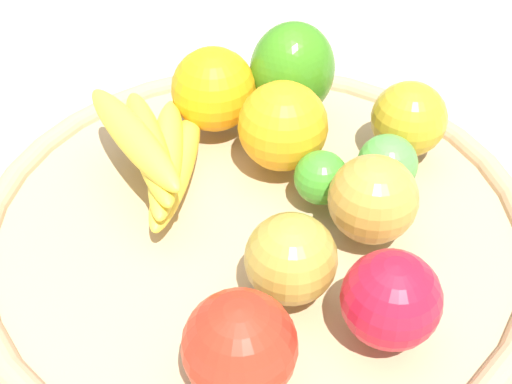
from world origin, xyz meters
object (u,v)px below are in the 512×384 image
Objects in this scene: apple_3 at (373,199)px; banana_bunch at (157,152)px; orange_0 at (283,126)px; apple_0 at (409,119)px; apple_2 at (391,300)px; lime_0 at (387,164)px; bell_pepper at (292,70)px; orange_1 at (214,89)px; apple_4 at (240,347)px; lime_1 at (321,178)px; apple_1 at (291,259)px.

banana_bunch is at bearing -151.05° from apple_3.
orange_0 reaches higher than apple_0.
apple_2 is 0.15m from lime_0.
orange_1 is at bearing -10.29° from bell_pepper.
apple_4 is at bearing -35.60° from orange_1.
apple_3 reaches higher than lime_1.
orange_0 is 0.11m from apple_3.
orange_0 is 0.48× the size of banana_bunch.
orange_0 is at bearing -122.24° from apple_0.
orange_1 is at bearing 155.65° from apple_1.
orange_1 is (-0.03, 0.09, 0.01)m from banana_bunch.
lime_0 is at bearing 118.51° from apple_3.
apple_3 is (0.11, -0.01, -0.00)m from orange_0.
orange_0 is at bearing 63.18° from banana_bunch.
orange_1 is at bearing -144.07° from apple_0.
lime_0 is (0.13, -0.02, -0.02)m from bell_pepper.
apple_3 is at bearing 102.56° from apple_4.
bell_pepper is at bearing 157.03° from apple_3.
lime_0 is (-0.03, 0.05, -0.01)m from apple_3.
apple_0 is 1.01× the size of apple_1.
orange_1 is (-0.14, -0.10, 0.01)m from apple_0.
apple_3 is 0.06m from lime_1.
apple_1 reaches higher than lime_0.
lime_1 is (0.11, 0.09, -0.01)m from banana_bunch.
orange_0 is 0.23m from apple_4.
banana_bunch is 2.41× the size of apple_0.
bell_pepper is 1.20× the size of orange_1.
bell_pepper reaches higher than orange_1.
banana_bunch is 0.21m from apple_4.
bell_pepper is 0.31m from apple_4.
apple_0 is at bearing 105.18° from apple_1.
apple_0 is (0.11, 0.04, -0.01)m from bell_pepper.
orange_0 is 0.08m from orange_1.
bell_pepper is at bearing 90.52° from banana_bunch.
apple_1 is at bearing -0.04° from banana_bunch.
bell_pepper is 2.07× the size of lime_1.
lime_1 is (-0.03, -0.05, -0.00)m from lime_0.
orange_0 is at bearing 170.36° from lime_1.
apple_3 reaches higher than banana_bunch.
apple_3 is at bearing -0.12° from orange_1.
apple_4 reaches higher than apple_3.
orange_0 reaches higher than apple_4.
apple_3 is at bearing -64.41° from apple_0.
banana_bunch is at bearing 179.96° from apple_1.
apple_0 is (-0.09, 0.27, -0.00)m from apple_4.
orange_0 is 0.83× the size of bell_pepper.
lime_0 is at bearing 102.04° from apple_1.
apple_2 is at bearing -54.02° from apple_0.
apple_2 is 0.42× the size of banana_bunch.
apple_1 is at bearing -40.89° from orange_0.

